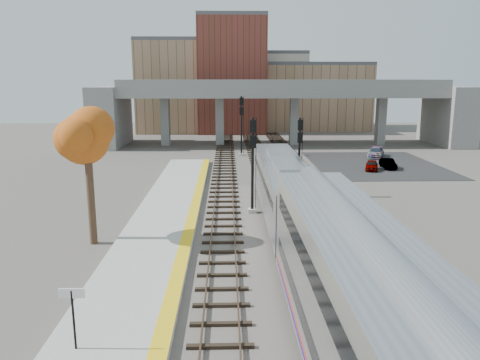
# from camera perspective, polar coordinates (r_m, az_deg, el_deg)

# --- Properties ---
(ground) EXTENTS (160.00, 160.00, 0.00)m
(ground) POSITION_cam_1_polar(r_m,az_deg,el_deg) (26.29, 4.95, -9.31)
(ground) COLOR #47423D
(ground) RESTS_ON ground
(platform) EXTENTS (4.50, 60.00, 0.35)m
(platform) POSITION_cam_1_polar(r_m,az_deg,el_deg) (26.43, -11.06, -8.98)
(platform) COLOR #9E9E99
(platform) RESTS_ON ground
(yellow_strip) EXTENTS (0.70, 60.00, 0.01)m
(yellow_strip) POSITION_cam_1_polar(r_m,az_deg,el_deg) (26.12, -6.92, -8.67)
(yellow_strip) COLOR yellow
(yellow_strip) RESTS_ON platform
(tracks) EXTENTS (10.70, 95.00, 0.25)m
(tracks) POSITION_cam_1_polar(r_m,az_deg,el_deg) (38.20, 4.24, -2.28)
(tracks) COLOR black
(tracks) RESTS_ON ground
(overpass) EXTENTS (54.00, 12.00, 9.50)m
(overpass) POSITION_cam_1_polar(r_m,az_deg,el_deg) (69.83, 4.92, 9.07)
(overpass) COLOR slate
(overpass) RESTS_ON ground
(buildings_far) EXTENTS (43.00, 21.00, 20.60)m
(buildings_far) POSITION_cam_1_polar(r_m,az_deg,el_deg) (90.97, 1.07, 11.15)
(buildings_far) COLOR #A47D5F
(buildings_far) RESTS_ON ground
(parking_lot) EXTENTS (14.00, 18.00, 0.04)m
(parking_lot) POSITION_cam_1_polar(r_m,az_deg,el_deg) (55.79, 16.10, 1.85)
(parking_lot) COLOR black
(parking_lot) RESTS_ON ground
(locomotive) EXTENTS (3.02, 19.05, 4.10)m
(locomotive) POSITION_cam_1_polar(r_m,az_deg,el_deg) (33.00, 5.26, -0.69)
(locomotive) COLOR #A8AAB2
(locomotive) RESTS_ON ground
(signal_mast_near) EXTENTS (0.60, 0.64, 6.96)m
(signal_mast_near) POSITION_cam_1_polar(r_m,az_deg,el_deg) (33.59, 1.53, 1.61)
(signal_mast_near) COLOR #9E9E99
(signal_mast_near) RESTS_ON ground
(signal_mast_mid) EXTENTS (0.60, 0.64, 6.55)m
(signal_mast_mid) POSITION_cam_1_polar(r_m,az_deg,el_deg) (38.73, 7.22, 2.52)
(signal_mast_mid) COLOR #9E9E99
(signal_mast_mid) RESTS_ON ground
(signal_mast_far) EXTENTS (0.60, 0.64, 7.50)m
(signal_mast_far) POSITION_cam_1_polar(r_m,az_deg,el_deg) (59.35, 0.17, 6.62)
(signal_mast_far) COLOR #9E9E99
(signal_mast_far) RESTS_ON ground
(station_sign) EXTENTS (0.90, 0.08, 2.27)m
(station_sign) POSITION_cam_1_polar(r_m,az_deg,el_deg) (17.66, -19.74, -14.25)
(station_sign) COLOR black
(station_sign) RESTS_ON platform
(tree) EXTENTS (3.60, 3.60, 8.56)m
(tree) POSITION_cam_1_polar(r_m,az_deg,el_deg) (28.12, -18.18, 4.92)
(tree) COLOR #382619
(tree) RESTS_ON ground
(car_a) EXTENTS (2.16, 3.36, 1.07)m
(car_a) POSITION_cam_1_polar(r_m,az_deg,el_deg) (52.00, 15.76, 1.75)
(car_a) COLOR #99999E
(car_a) RESTS_ON parking_lot
(car_b) EXTENTS (1.25, 3.29, 1.07)m
(car_b) POSITION_cam_1_polar(r_m,az_deg,el_deg) (53.44, 17.60, 1.91)
(car_b) COLOR #99999E
(car_b) RESTS_ON parking_lot
(car_c) EXTENTS (3.28, 4.48, 1.21)m
(car_c) POSITION_cam_1_polar(r_m,az_deg,el_deg) (60.81, 16.21, 3.26)
(car_c) COLOR #99999E
(car_c) RESTS_ON parking_lot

